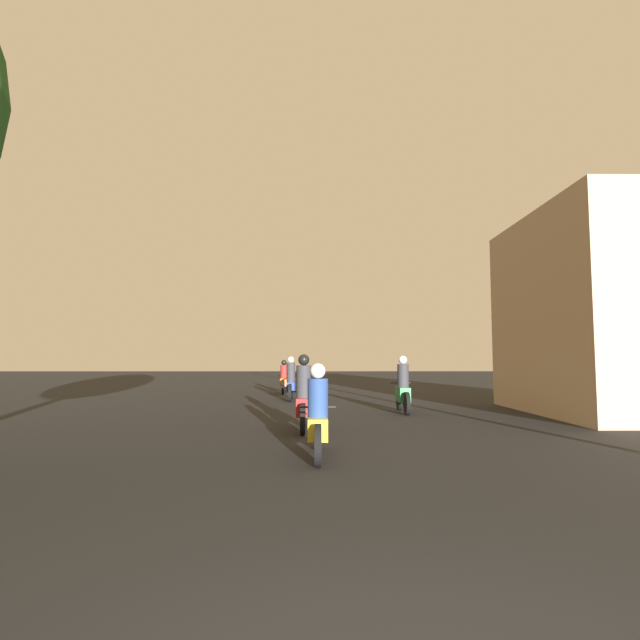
# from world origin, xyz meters

# --- Properties ---
(motorcycle_yellow) EXTENTS (0.60, 1.96, 1.46)m
(motorcycle_yellow) POSITION_xyz_m (-0.39, 6.17, 0.58)
(motorcycle_yellow) COLOR black
(motorcycle_yellow) RESTS_ON ground_plane
(motorcycle_red) EXTENTS (0.60, 1.95, 1.63)m
(motorcycle_red) POSITION_xyz_m (-0.68, 9.07, 0.64)
(motorcycle_red) COLOR black
(motorcycle_red) RESTS_ON ground_plane
(motorcycle_green) EXTENTS (0.60, 1.90, 1.62)m
(motorcycle_green) POSITION_xyz_m (2.06, 12.60, 0.64)
(motorcycle_green) COLOR black
(motorcycle_green) RESTS_ON ground_plane
(motorcycle_blue) EXTENTS (0.60, 1.97, 1.62)m
(motorcycle_blue) POSITION_xyz_m (-1.35, 16.87, 0.65)
(motorcycle_blue) COLOR black
(motorcycle_blue) RESTS_ON ground_plane
(motorcycle_orange) EXTENTS (0.60, 1.90, 1.49)m
(motorcycle_orange) POSITION_xyz_m (-1.85, 20.57, 0.60)
(motorcycle_orange) COLOR black
(motorcycle_orange) RESTS_ON ground_plane
(building_right_near) EXTENTS (5.15, 6.30, 5.65)m
(building_right_near) POSITION_xyz_m (8.21, 12.21, 2.82)
(building_right_near) COLOR tan
(building_right_near) RESTS_ON ground_plane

